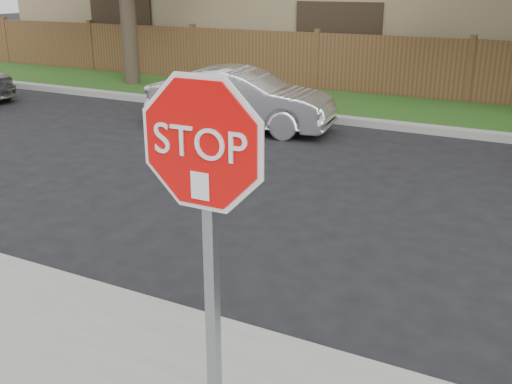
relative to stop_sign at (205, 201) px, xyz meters
The scene contains 6 objects.
ground 2.43m from the stop_sign, 111.87° to the left, with size 90.00×90.00×0.00m, color black.
far_curb 9.81m from the stop_sign, 93.53° to the left, with size 70.00×0.30×0.15m, color gray.
grass_strip 11.43m from the stop_sign, 93.01° to the left, with size 70.00×3.00×0.12m, color #1E4714.
fence 12.94m from the stop_sign, 92.64° to the left, with size 70.00×0.12×1.60m, color brown.
stop_sign is the anchor object (origin of this frame).
sedan_left 9.29m from the stop_sign, 117.92° to the left, with size 1.32×3.80×1.25m, color silver.
Camera 1 is at (2.21, -3.98, 2.94)m, focal length 42.00 mm.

